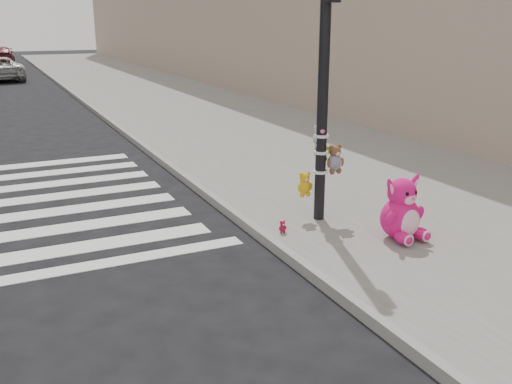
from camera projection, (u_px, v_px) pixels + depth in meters
name	position (u px, v px, depth m)	size (l,w,h in m)	color
ground	(201.00, 314.00, 6.25)	(120.00, 120.00, 0.00)	black
sidewalk_near	(244.00, 126.00, 16.93)	(7.00, 80.00, 0.14)	slate
curb_edge	(128.00, 136.00, 15.51)	(0.12, 80.00, 0.15)	gray
signal_pole	(323.00, 115.00, 8.39)	(0.71, 0.50, 4.00)	black
pink_bunny	(402.00, 213.00, 7.92)	(0.65, 0.70, 0.92)	#ED1476
red_teddy	(282.00, 227.00, 8.21)	(0.13, 0.09, 0.18)	#A91032
car_maroon_near	(0.00, 56.00, 40.50)	(1.83, 4.49, 1.30)	#55181E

